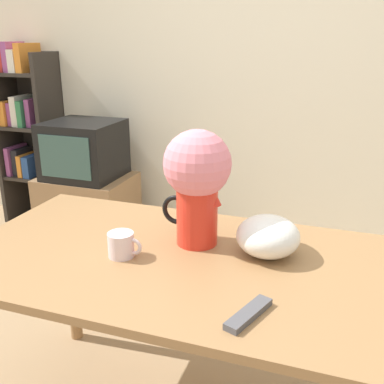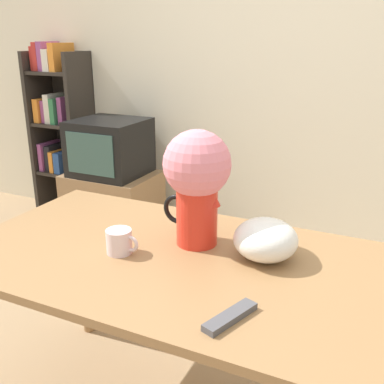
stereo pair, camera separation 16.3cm
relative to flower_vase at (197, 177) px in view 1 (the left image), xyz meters
The scene contains 9 objects.
wall_back 1.77m from the flower_vase, 92.31° to the left, with size 8.00×0.05×2.60m.
table 0.38m from the flower_vase, 106.68° to the right, with size 1.55×0.87×0.78m.
flower_vase is the anchor object (origin of this frame).
coffee_mug 0.36m from the flower_vase, 138.02° to the right, with size 0.13×0.09×0.09m.
white_bowl 0.32m from the flower_vase, ahead, with size 0.22×0.22×0.14m.
remote_control 0.55m from the flower_vase, 54.59° to the right, with size 0.10×0.19×0.02m.
tv_stand 1.97m from the flower_vase, 135.36° to the left, with size 0.65×0.49×0.54m.
tv_set 1.84m from the flower_vase, 135.41° to the left, with size 0.50×0.48×0.41m.
bookshelf 2.56m from the flower_vase, 141.84° to the left, with size 0.48×0.33×1.48m.
Camera 1 is at (0.56, -1.27, 1.51)m, focal length 42.00 mm.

